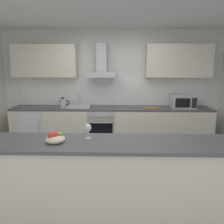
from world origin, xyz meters
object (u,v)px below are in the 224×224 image
(refrigerator, at_px, (34,128))
(chopping_board, at_px, (150,108))
(microwave, at_px, (183,101))
(kettle, at_px, (63,103))
(range_hood, at_px, (102,67))
(wine_glass, at_px, (88,128))
(sink, at_px, (79,106))
(fruit_bowl, at_px, (55,138))
(oven, at_px, (102,127))

(refrigerator, relative_size, chopping_board, 2.50)
(refrigerator, bearing_deg, chopping_board, -0.46)
(microwave, bearing_deg, refrigerator, 179.57)
(kettle, relative_size, range_hood, 0.40)
(microwave, distance_m, chopping_board, 0.71)
(microwave, distance_m, wine_glass, 2.87)
(sink, relative_size, wine_glass, 2.81)
(refrigerator, xyz_separation_m, chopping_board, (2.62, -0.02, 0.49))
(sink, bearing_deg, microwave, -0.98)
(refrigerator, height_order, microwave, microwave)
(microwave, distance_m, kettle, 2.63)
(microwave, xyz_separation_m, kettle, (-2.62, -0.01, -0.04))
(range_hood, bearing_deg, microwave, -5.07)
(wine_glass, bearing_deg, kettle, 110.97)
(chopping_board, bearing_deg, fruit_bowl, -120.27)
(sink, distance_m, chopping_board, 1.58)
(oven, bearing_deg, sink, 178.75)
(oven, relative_size, sink, 1.60)
(refrigerator, relative_size, microwave, 1.70)
(refrigerator, height_order, sink, sink)
(oven, relative_size, refrigerator, 0.94)
(chopping_board, bearing_deg, oven, 178.74)
(kettle, bearing_deg, wine_glass, -69.03)
(refrigerator, relative_size, range_hood, 1.18)
(wine_glass, height_order, chopping_board, wine_glass)
(kettle, height_order, range_hood, range_hood)
(oven, xyz_separation_m, microwave, (1.77, -0.03, 0.59))
(oven, height_order, sink, sink)
(sink, xyz_separation_m, range_hood, (0.50, 0.12, 0.86))
(sink, bearing_deg, oven, -1.25)
(oven, xyz_separation_m, wine_glass, (0.01, -2.29, 0.62))
(wine_glass, bearing_deg, chopping_board, 64.95)
(sink, height_order, kettle, sink)
(refrigerator, xyz_separation_m, kettle, (0.69, -0.03, 0.58))
(wine_glass, relative_size, fruit_bowl, 0.81)
(refrigerator, xyz_separation_m, sink, (1.04, 0.01, 0.50))
(microwave, height_order, chopping_board, microwave)
(refrigerator, xyz_separation_m, wine_glass, (1.56, -2.29, 0.66))
(microwave, bearing_deg, fruit_bowl, -131.17)
(sink, xyz_separation_m, fruit_bowl, (0.17, -2.45, 0.08))
(wine_glass, distance_m, chopping_board, 2.51)
(chopping_board, bearing_deg, kettle, -179.70)
(refrigerator, bearing_deg, range_hood, 4.90)
(microwave, bearing_deg, sink, 179.02)
(wine_glass, bearing_deg, refrigerator, 124.25)
(oven, relative_size, wine_glass, 4.50)
(fruit_bowl, bearing_deg, oven, 82.15)
(oven, xyz_separation_m, range_hood, (0.00, 0.13, 1.33))
(wine_glass, bearing_deg, fruit_bowl, -156.89)
(wine_glass, bearing_deg, oven, 90.37)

